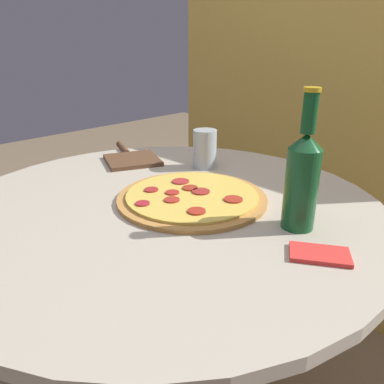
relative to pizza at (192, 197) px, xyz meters
The scene contains 7 objects.
table 0.20m from the pizza, 123.49° to the right, with size 1.02×1.02×0.77m.
fence_panel 0.84m from the pizza, 92.41° to the left, with size 1.57×0.04×1.47m.
pizza is the anchor object (origin of this frame).
beer_bottle 0.27m from the pizza, 10.82° to the left, with size 0.07×0.07×0.28m.
pizza_paddle 0.38m from the pizza, 164.85° to the left, with size 0.30×0.21×0.02m.
drinking_glass 0.26m from the pizza, 125.44° to the left, with size 0.07×0.07×0.11m.
napkin 0.34m from the pizza, ahead, with size 0.12×0.11×0.01m.
Camera 1 is at (0.61, -0.54, 1.12)m, focal length 35.00 mm.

